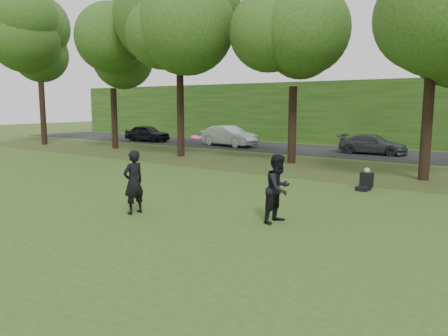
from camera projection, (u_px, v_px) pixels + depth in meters
name	position (u px, v px, depth m)	size (l,w,h in m)	color
ground	(145.00, 233.00, 10.87)	(120.00, 120.00, 0.00)	#2E4C17
leaf_litter	(338.00, 170.00, 21.33)	(60.00, 7.00, 0.01)	#3E3516
street	(385.00, 154.00, 27.76)	(70.00, 7.00, 0.02)	black
far_hedge	(410.00, 113.00, 32.23)	(70.00, 3.00, 5.00)	#204313
player_left	(134.00, 182.00, 12.70)	(0.68, 0.45, 1.87)	black
player_right	(279.00, 189.00, 11.75)	(0.90, 0.70, 1.86)	black
parked_cars	(381.00, 144.00, 27.06)	(38.90, 3.99, 1.54)	black
frisbee	(196.00, 137.00, 12.47)	(0.38, 0.38, 0.12)	#FF15AF
seated_person	(366.00, 182.00, 16.33)	(0.47, 0.76, 0.83)	black
tree_line	(337.00, 3.00, 20.33)	(55.30, 7.90, 12.31)	black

